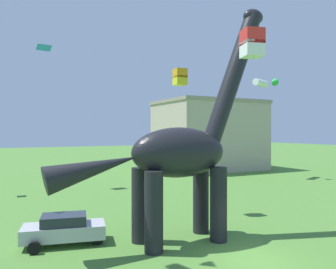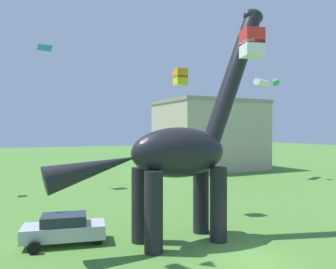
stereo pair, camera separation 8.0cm
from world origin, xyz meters
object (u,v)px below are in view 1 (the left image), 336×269
at_px(parked_sedan_left, 64,229).
at_px(kite_high_left, 264,83).
at_px(dinosaur_sculpture, 178,152).
at_px(kite_apex, 252,43).
at_px(kite_drifting, 180,77).
at_px(kite_far_left, 44,48).

relative_size(parked_sedan_left, kite_high_left, 1.41).
bearing_deg(kite_high_left, dinosaur_sculpture, -141.88).
bearing_deg(kite_apex, kite_drifting, 81.90).
xyz_separation_m(dinosaur_sculpture, parked_sedan_left, (-5.55, 2.39, -4.00)).
bearing_deg(kite_apex, kite_far_left, 103.43).
bearing_deg(parked_sedan_left, kite_high_left, 40.41).
xyz_separation_m(kite_far_left, kite_apex, (6.06, -25.39, -4.75)).
relative_size(kite_high_left, kite_drifting, 2.71).
height_order(kite_far_left, kite_drifting, kite_far_left).
bearing_deg(parked_sedan_left, kite_drifting, 31.55).
bearing_deg(kite_far_left, kite_apex, -76.57).
height_order(dinosaur_sculpture, kite_apex, dinosaur_sculpture).
relative_size(kite_far_left, kite_drifting, 1.31).
xyz_separation_m(kite_apex, kite_drifting, (1.31, 9.22, -0.12)).
distance_m(parked_sedan_left, kite_drifting, 12.83).
relative_size(dinosaur_sculpture, kite_high_left, 4.17).
xyz_separation_m(kite_high_left, kite_far_left, (-25.71, 4.78, 2.63)).
distance_m(dinosaur_sculpture, kite_apex, 6.65).
bearing_deg(kite_high_left, kite_far_left, 169.46).
bearing_deg(kite_far_left, kite_drifting, -65.48).
bearing_deg(parked_sedan_left, dinosaur_sculpture, -10.99).
distance_m(dinosaur_sculpture, kite_high_left, 28.15).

